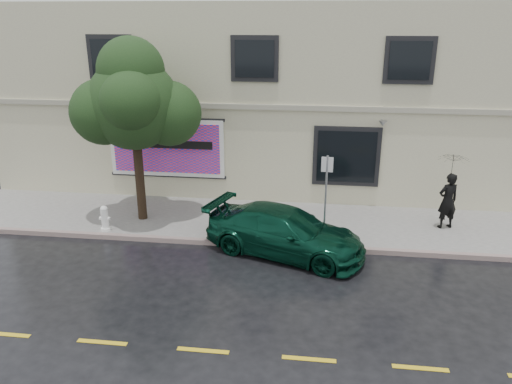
# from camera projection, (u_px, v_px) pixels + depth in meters

# --- Properties ---
(ground) EXTENTS (90.00, 90.00, 0.00)m
(ground) POSITION_uv_depth(u_px,v_px,m) (232.00, 270.00, 13.66)
(ground) COLOR black
(ground) RESTS_ON ground
(sidewalk) EXTENTS (20.00, 3.50, 0.15)m
(sidewalk) POSITION_uv_depth(u_px,v_px,m) (248.00, 221.00, 16.66)
(sidewalk) COLOR #9B9892
(sidewalk) RESTS_ON ground
(curb) EXTENTS (20.00, 0.18, 0.16)m
(curb) POSITION_uv_depth(u_px,v_px,m) (240.00, 244.00, 15.03)
(curb) COLOR gray
(curb) RESTS_ON ground
(road_marking) EXTENTS (19.00, 0.12, 0.01)m
(road_marking) POSITION_uv_depth(u_px,v_px,m) (203.00, 350.00, 10.39)
(road_marking) COLOR gold
(road_marking) RESTS_ON ground
(building) EXTENTS (20.00, 8.12, 7.00)m
(building) POSITION_uv_depth(u_px,v_px,m) (267.00, 92.00, 20.87)
(building) COLOR #B8AD94
(building) RESTS_ON ground
(billboard) EXTENTS (4.30, 0.16, 2.20)m
(billboard) POSITION_uv_depth(u_px,v_px,m) (166.00, 148.00, 17.93)
(billboard) COLOR white
(billboard) RESTS_ON ground
(car) EXTENTS (5.07, 3.47, 1.36)m
(car) POSITION_uv_depth(u_px,v_px,m) (285.00, 232.00, 14.39)
(car) COLOR #083222
(car) RESTS_ON ground
(pedestrian) EXTENTS (0.77, 0.64, 1.82)m
(pedestrian) POSITION_uv_depth(u_px,v_px,m) (448.00, 201.00, 15.69)
(pedestrian) COLOR black
(pedestrian) RESTS_ON sidewalk
(umbrella) EXTENTS (1.08, 1.08, 0.74)m
(umbrella) POSITION_uv_depth(u_px,v_px,m) (453.00, 162.00, 15.25)
(umbrella) COLOR black
(umbrella) RESTS_ON pedestrian
(street_tree) EXTENTS (2.85, 2.85, 5.25)m
(street_tree) POSITION_uv_depth(u_px,v_px,m) (134.00, 105.00, 15.43)
(street_tree) COLOR #312415
(street_tree) RESTS_ON sidewalk
(fire_hydrant) EXTENTS (0.34, 0.32, 0.82)m
(fire_hydrant) POSITION_uv_depth(u_px,v_px,m) (105.00, 218.00, 15.66)
(fire_hydrant) COLOR white
(fire_hydrant) RESTS_ON sidewalk
(sign_pole) EXTENTS (0.33, 0.06, 2.71)m
(sign_pole) POSITION_uv_depth(u_px,v_px,m) (326.00, 192.00, 14.35)
(sign_pole) COLOR #9EA0A7
(sign_pole) RESTS_ON sidewalk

